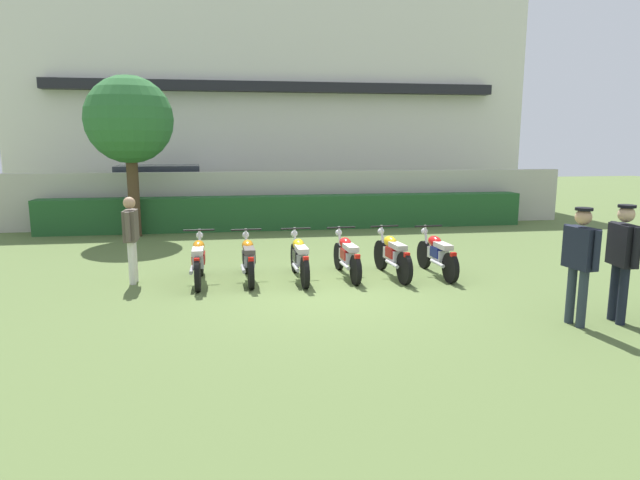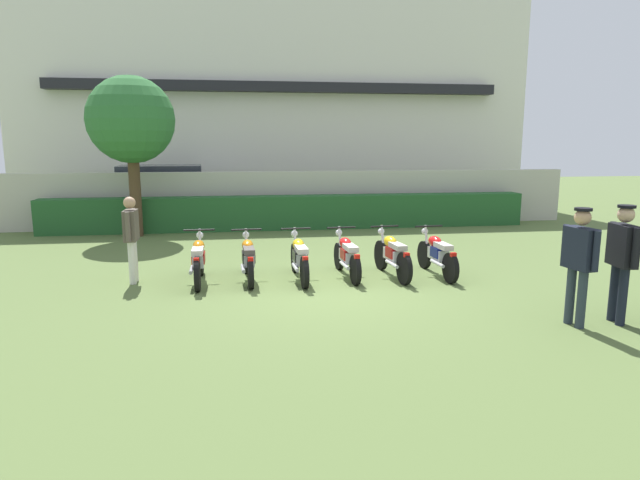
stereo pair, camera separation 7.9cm
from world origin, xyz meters
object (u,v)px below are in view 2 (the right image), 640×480
object	(u,v)px
inspector_person	(131,232)
parked_car	(166,193)
tree_near_inspector	(131,121)
motorcycle_in_row_0	(199,260)
motorcycle_in_row_5	(437,254)
officer_0	(579,256)
officer_1	(622,253)
motorcycle_in_row_3	(347,255)
motorcycle_in_row_4	(392,255)
motorcycle_in_row_1	(248,258)
motorcycle_in_row_2	(299,257)

from	to	relation	value
inspector_person	parked_car	bearing A→B (deg)	92.87
tree_near_inspector	motorcycle_in_row_0	size ratio (longest dim) A/B	2.41
motorcycle_in_row_5	motorcycle_in_row_0	bearing A→B (deg)	85.57
parked_car	inspector_person	world-z (taller)	parked_car
officer_0	officer_1	xyz separation A→B (m)	(0.70, 0.03, 0.02)
motorcycle_in_row_5	parked_car	bearing A→B (deg)	32.44
motorcycle_in_row_3	motorcycle_in_row_4	xyz separation A→B (m)	(0.90, -0.13, 0.02)
motorcycle_in_row_1	motorcycle_in_row_2	distance (m)	0.99
officer_0	parked_car	bearing A→B (deg)	-67.59
tree_near_inspector	motorcycle_in_row_0	xyz separation A→B (m)	(2.12, -5.68, -2.78)
tree_near_inspector	officer_0	world-z (taller)	tree_near_inspector
motorcycle_in_row_3	inspector_person	world-z (taller)	inspector_person
tree_near_inspector	motorcycle_in_row_5	distance (m)	9.36
motorcycle_in_row_2	motorcycle_in_row_4	world-z (taller)	motorcycle_in_row_4
motorcycle_in_row_2	motorcycle_in_row_3	size ratio (longest dim) A/B	1.03
motorcycle_in_row_5	officer_0	world-z (taller)	officer_0
motorcycle_in_row_2	officer_0	size ratio (longest dim) A/B	1.10
motorcycle_in_row_0	motorcycle_in_row_1	distance (m)	0.93
parked_car	officer_0	size ratio (longest dim) A/B	2.65
tree_near_inspector	motorcycle_in_row_2	bearing A→B (deg)	-54.73
officer_0	motorcycle_in_row_5	bearing A→B (deg)	-82.97
parked_car	officer_1	size ratio (longest dim) A/B	2.62
motorcycle_in_row_3	motorcycle_in_row_1	bearing A→B (deg)	86.97
parked_car	officer_0	bearing A→B (deg)	-62.73
parked_car	motorcycle_in_row_4	xyz separation A→B (m)	(5.45, -8.82, -0.48)
motorcycle_in_row_0	motorcycle_in_row_2	size ratio (longest dim) A/B	0.97
officer_1	parked_car	bearing A→B (deg)	-49.47
motorcycle_in_row_4	officer_0	xyz separation A→B (m)	(1.84, -3.25, 0.58)
tree_near_inspector	officer_1	xyz separation A→B (m)	(8.43, -8.97, -2.18)
inspector_person	officer_0	size ratio (longest dim) A/B	0.95
motorcycle_in_row_4	officer_0	world-z (taller)	officer_0
motorcycle_in_row_1	tree_near_inspector	bearing A→B (deg)	25.99
motorcycle_in_row_2	officer_0	xyz separation A→B (m)	(3.69, -3.28, 0.59)
parked_car	motorcycle_in_row_1	bearing A→B (deg)	-77.18
motorcycle_in_row_0	officer_0	xyz separation A→B (m)	(5.61, -3.32, 0.58)
motorcycle_in_row_0	motorcycle_in_row_4	distance (m)	3.78
officer_0	motorcycle_in_row_1	bearing A→B (deg)	-44.41
tree_near_inspector	motorcycle_in_row_0	world-z (taller)	tree_near_inspector
motorcycle_in_row_2	motorcycle_in_row_4	distance (m)	1.86
motorcycle_in_row_4	motorcycle_in_row_5	world-z (taller)	motorcycle_in_row_4
motorcycle_in_row_4	motorcycle_in_row_2	bearing A→B (deg)	83.62
parked_car	officer_1	xyz separation A→B (m)	(7.98, -12.04, 0.12)
officer_0	officer_1	world-z (taller)	officer_1
motorcycle_in_row_3	motorcycle_in_row_5	world-z (taller)	motorcycle_in_row_5
motorcycle_in_row_5	officer_0	size ratio (longest dim) A/B	1.07
motorcycle_in_row_0	motorcycle_in_row_2	world-z (taller)	motorcycle_in_row_0
tree_near_inspector	parked_car	bearing A→B (deg)	81.60
inspector_person	tree_near_inspector	bearing A→B (deg)	99.15
motorcycle_in_row_3	inspector_person	distance (m)	4.16
inspector_person	officer_1	distance (m)	8.33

